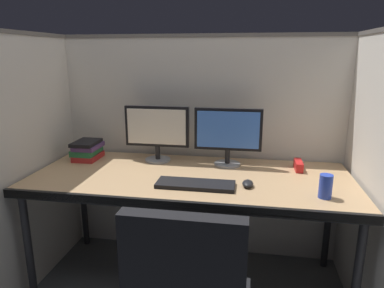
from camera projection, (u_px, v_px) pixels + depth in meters
name	position (u px, v px, depth m)	size (l,w,h in m)	color
cubicle_partition_rear	(201.00, 148.00, 2.50)	(2.21, 0.06, 1.57)	beige
cubicle_partition_left	(29.00, 164.00, 2.14)	(0.06, 1.41, 1.57)	beige
cubicle_partition_right	(375.00, 183.00, 1.82)	(0.06, 1.41, 1.57)	beige
desk	(190.00, 184.00, 2.09)	(1.90, 0.80, 0.74)	tan
monitor_left	(157.00, 130.00, 2.31)	(0.43, 0.17, 0.37)	gray
monitor_right	(228.00, 133.00, 2.22)	(0.43, 0.17, 0.37)	gray
keyboard_main	(195.00, 184.00, 1.91)	(0.43, 0.15, 0.02)	black
computer_mouse	(248.00, 184.00, 1.90)	(0.06, 0.10, 0.04)	black
red_stapler	(298.00, 165.00, 2.18)	(0.04, 0.15, 0.06)	red
soda_can	(326.00, 186.00, 1.75)	(0.07, 0.07, 0.12)	#263FB2
book_stack	(87.00, 150.00, 2.39)	(0.17, 0.22, 0.13)	#B22626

